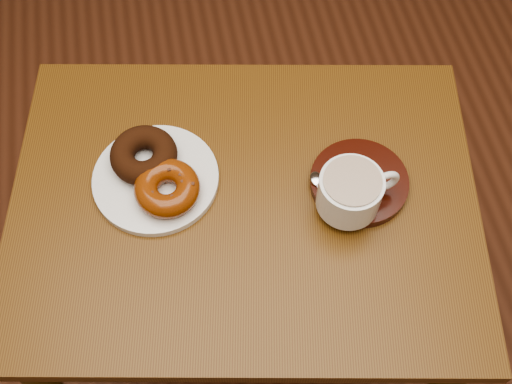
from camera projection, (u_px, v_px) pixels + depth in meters
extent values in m
cube|color=brown|center=(244.00, 204.00, 1.06)|extent=(0.86, 0.71, 0.03)
cylinder|color=#4F3B16|center=(100.00, 184.00, 1.49)|extent=(0.04, 0.04, 0.69)
cylinder|color=#4F3B16|center=(396.00, 184.00, 1.49)|extent=(0.04, 0.04, 0.69)
cylinder|color=white|center=(156.00, 179.00, 1.06)|extent=(0.22, 0.22, 0.01)
torus|color=black|center=(144.00, 155.00, 1.05)|extent=(0.14, 0.14, 0.04)
torus|color=#7B350D|center=(167.00, 188.00, 1.02)|extent=(0.14, 0.14, 0.04)
cube|color=#452417|center=(187.00, 179.00, 1.01)|extent=(0.01, 0.00, 0.00)
cube|color=#452417|center=(182.00, 170.00, 1.02)|extent=(0.01, 0.01, 0.00)
cube|color=#452417|center=(172.00, 165.00, 1.02)|extent=(0.01, 0.01, 0.00)
cube|color=#452417|center=(160.00, 166.00, 1.02)|extent=(0.01, 0.01, 0.00)
cube|color=#452417|center=(150.00, 171.00, 1.02)|extent=(0.01, 0.01, 0.00)
cube|color=#452417|center=(145.00, 181.00, 1.01)|extent=(0.01, 0.01, 0.00)
cube|color=#452417|center=(146.00, 191.00, 1.00)|extent=(0.01, 0.01, 0.00)
cube|color=#452417|center=(154.00, 199.00, 0.99)|extent=(0.01, 0.01, 0.00)
cube|color=#452417|center=(165.00, 202.00, 0.99)|extent=(0.01, 0.01, 0.00)
cube|color=#452417|center=(177.00, 198.00, 0.99)|extent=(0.01, 0.01, 0.00)
cube|color=#452417|center=(185.00, 190.00, 1.00)|extent=(0.01, 0.01, 0.00)
cylinder|color=black|center=(359.00, 182.00, 1.05)|extent=(0.22, 0.22, 0.02)
cylinder|color=white|center=(350.00, 192.00, 1.00)|extent=(0.10, 0.10, 0.07)
cylinder|color=brown|center=(353.00, 181.00, 0.96)|extent=(0.09, 0.09, 0.00)
torus|color=white|center=(385.00, 181.00, 1.00)|extent=(0.05, 0.02, 0.05)
ellipsoid|color=silver|center=(316.00, 179.00, 1.04)|extent=(0.02, 0.03, 0.01)
cube|color=silver|center=(323.00, 200.00, 1.02)|extent=(0.01, 0.07, 0.00)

